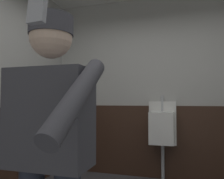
% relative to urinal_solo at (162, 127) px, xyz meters
% --- Properties ---
extents(wall_back, '(3.88, 0.12, 2.79)m').
position_rel_urinal_solo_xyz_m(wall_back, '(-0.08, 0.22, 0.62)').
color(wall_back, '#B2B2AD').
rests_on(wall_back, ground_plane).
extents(wainscot_band_back, '(3.28, 0.03, 1.08)m').
position_rel_urinal_solo_xyz_m(wainscot_band_back, '(-0.08, 0.14, -0.24)').
color(wainscot_band_back, '#382319').
rests_on(wainscot_band_back, ground_plane).
extents(urinal_solo, '(0.40, 0.34, 1.24)m').
position_rel_urinal_solo_xyz_m(urinal_solo, '(0.00, 0.00, 0.00)').
color(urinal_solo, white).
rests_on(urinal_solo, ground_plane).
extents(person, '(0.67, 0.60, 1.64)m').
position_rel_urinal_solo_xyz_m(person, '(-0.43, -2.26, 0.20)').
color(person, '#2D3342').
rests_on(person, ground_plane).
extents(cell_phone, '(0.06, 0.04, 0.11)m').
position_rel_urinal_solo_xyz_m(cell_phone, '(-0.15, -2.76, 0.68)').
color(cell_phone, '#A5A8B2').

